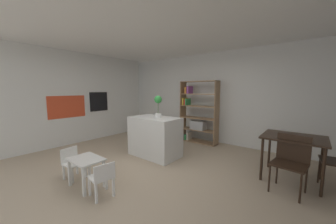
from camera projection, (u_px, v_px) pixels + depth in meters
name	position (u px, v px, depth m)	size (l,w,h in m)	color
ground_plane	(151.00, 170.00, 3.61)	(10.15, 10.15, 0.00)	tan
ceiling_slab	(149.00, 27.00, 3.28)	(7.37, 5.45, 0.06)	white
back_partition	(212.00, 98.00, 5.53)	(7.37, 0.06, 2.68)	silver
tall_cabinet_run_left	(72.00, 98.00, 5.52)	(0.61, 4.90, 2.68)	silver
cabinet_niche_splashback	(67.00, 107.00, 5.13)	(0.01, 1.00, 0.62)	#CC4223
built_in_oven	(99.00, 101.00, 5.86)	(0.06, 0.59, 0.60)	black
kitchen_island	(155.00, 137.00, 4.35)	(1.18, 0.69, 0.94)	silver
potted_plant_on_island	(158.00, 104.00, 4.15)	(0.17, 0.17, 0.51)	white
open_bookshelf	(197.00, 115.00, 5.48)	(1.16, 0.33, 1.84)	#997551
child_table	(86.00, 164.00, 2.94)	(0.56, 0.41, 0.48)	silver
child_chair_left	(72.00, 161.00, 3.25)	(0.35, 0.35, 0.54)	white
child_chair_right	(102.00, 177.00, 2.64)	(0.35, 0.35, 0.54)	white
dining_table	(293.00, 142.00, 3.13)	(0.94, 0.80, 0.78)	black
dining_chair_near	(291.00, 158.00, 2.81)	(0.51, 0.49, 0.88)	black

